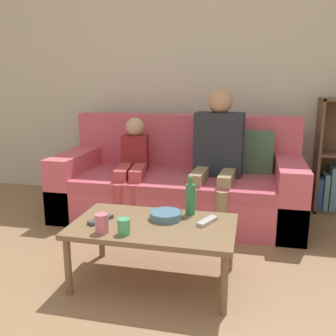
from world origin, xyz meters
TOP-DOWN VIEW (x-y plane):
  - wall_back at (0.00, 2.55)m, footprint 12.00×0.06m
  - couch at (-0.09, 1.95)m, footprint 2.07×0.89m
  - coffee_table at (-0.02, 0.79)m, footprint 0.94×0.56m
  - person_adult at (0.23, 1.86)m, footprint 0.41×0.64m
  - person_child at (-0.48, 1.80)m, footprint 0.31×0.64m
  - cup_near at (-0.27, 0.61)m, footprint 0.07×0.07m
  - cup_far at (-0.14, 0.61)m, footprint 0.07×0.07m
  - tv_remote_0 at (0.28, 0.87)m, footprint 0.11×0.17m
  - tv_remote_1 at (-0.34, 0.76)m, footprint 0.11×0.17m
  - snack_bowl at (0.03, 0.88)m, footprint 0.19×0.19m
  - bottle at (0.16, 1.00)m, footprint 0.06×0.06m

SIDE VIEW (x-z plane):
  - couch at x=-0.09m, z-range -0.15..0.71m
  - coffee_table at x=-0.02m, z-range 0.15..0.51m
  - tv_remote_0 at x=0.28m, z-range 0.37..0.39m
  - tv_remote_1 at x=-0.34m, z-range 0.37..0.39m
  - snack_bowl at x=0.03m, z-range 0.37..0.41m
  - cup_far at x=-0.14m, z-range 0.37..0.45m
  - cup_near at x=-0.27m, z-range 0.37..0.47m
  - bottle at x=0.16m, z-range 0.35..0.59m
  - person_child at x=-0.48m, z-range 0.05..0.92m
  - person_adult at x=0.23m, z-range 0.08..1.19m
  - wall_back at x=0.00m, z-range 0.00..2.60m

